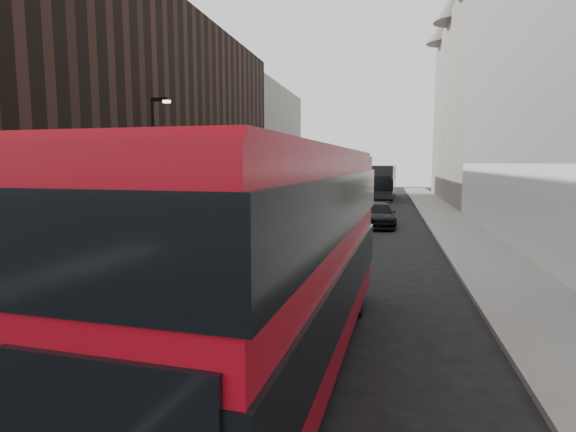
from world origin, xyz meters
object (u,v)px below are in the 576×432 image
Objects in this scene: car_a at (334,224)px; car_b at (337,213)px; car_c at (379,215)px; red_bus at (284,249)px; street_lamp at (156,156)px; grey_bus at (382,181)px.

car_b reaches higher than car_a.
car_a is 0.85× the size of car_c.
red_bus is 15.03m from car_a.
street_lamp is 0.68× the size of red_bus.
red_bus is 40.88m from grey_bus.
street_lamp is 0.63× the size of grey_bus.
grey_bus is (1.27, 40.85, -0.38)m from red_bus.
street_lamp is 13.29m from car_c.
red_bus is at bearing -79.76° from car_b.
grey_bus is at bearing 91.03° from red_bus.
car_a is (9.19, 1.33, -3.48)m from street_lamp.
street_lamp is 1.44× the size of car_c.
grey_bus is 26.04m from car_a.
street_lamp is 16.99m from red_bus.
grey_bus is (11.27, 27.26, -2.28)m from street_lamp.
car_b is 0.97× the size of car_c.
red_bus is 2.17× the size of car_b.
car_b is 2.53m from car_c.
car_c is at bearing 27.89° from street_lamp.
car_a is (-0.82, 14.93, -1.57)m from red_bus.
car_b is (-0.38, 4.61, 0.08)m from car_a.
car_a is 5.14m from car_c.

